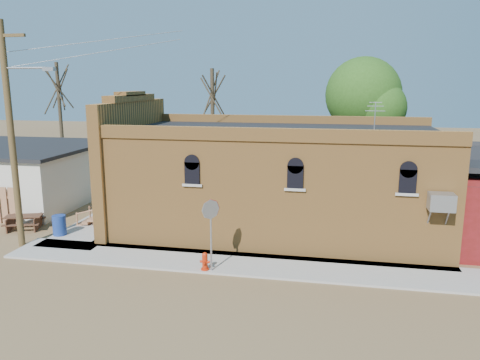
% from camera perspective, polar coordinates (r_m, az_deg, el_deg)
% --- Properties ---
extents(ground, '(120.00, 120.00, 0.00)m').
position_cam_1_polar(ground, '(17.12, -4.30, -11.10)').
color(ground, brown).
rests_on(ground, ground).
extents(sidewalk_south, '(19.00, 2.20, 0.08)m').
position_cam_1_polar(sidewalk_south, '(17.61, 1.27, -10.26)').
color(sidewalk_south, '#9E9991').
rests_on(sidewalk_south, ground).
extents(sidewalk_west, '(2.60, 10.00, 0.08)m').
position_cam_1_polar(sidewalk_west, '(24.58, -14.85, -4.21)').
color(sidewalk_west, '#9E9991').
rests_on(sidewalk_west, ground).
extents(brick_bar, '(16.40, 7.97, 6.30)m').
position_cam_1_polar(brick_bar, '(21.29, 3.80, 0.08)').
color(brick_bar, '#B67837').
rests_on(brick_bar, ground).
extents(utility_pole, '(3.12, 0.26, 9.00)m').
position_cam_1_polar(utility_pole, '(20.64, -26.03, 5.38)').
color(utility_pole, '#4C391E').
rests_on(utility_pole, ground).
extents(tree_bare_near, '(2.80, 2.80, 7.65)m').
position_cam_1_polar(tree_bare_near, '(29.12, -3.39, 10.42)').
color(tree_bare_near, '#413525').
rests_on(tree_bare_near, ground).
extents(tree_bare_far, '(2.80, 2.80, 8.16)m').
position_cam_1_polar(tree_bare_far, '(34.44, -21.29, 10.52)').
color(tree_bare_far, '#413525').
rests_on(tree_bare_far, ground).
extents(tree_leafy, '(4.40, 4.40, 8.15)m').
position_cam_1_polar(tree_leafy, '(28.75, 14.80, 9.98)').
color(tree_leafy, '#413525').
rests_on(tree_leafy, ground).
extents(fire_hydrant, '(0.37, 0.35, 0.66)m').
position_cam_1_polar(fire_hydrant, '(16.96, -4.31, -9.85)').
color(fire_hydrant, '#B6230A').
rests_on(fire_hydrant, sidewalk_south).
extents(stop_sign, '(0.50, 0.59, 2.61)m').
position_cam_1_polar(stop_sign, '(16.36, -3.59, -4.43)').
color(stop_sign, '#98999E').
rests_on(stop_sign, sidewalk_south).
extents(trash_barrel, '(0.60, 0.60, 0.88)m').
position_cam_1_polar(trash_barrel, '(22.06, -21.16, -5.16)').
color(trash_barrel, navy).
rests_on(trash_barrel, sidewalk_west).
extents(picnic_table, '(1.89, 1.64, 0.66)m').
position_cam_1_polar(picnic_table, '(23.80, -24.83, -4.47)').
color(picnic_table, '#492C1D').
rests_on(picnic_table, ground).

